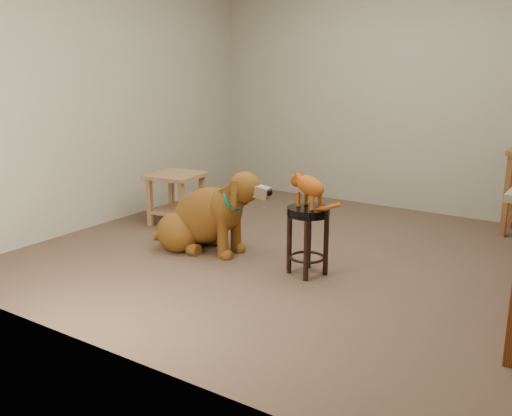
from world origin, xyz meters
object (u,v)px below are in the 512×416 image
Objects in this scene: golden_retriever at (206,218)px; tabby_kitten at (308,186)px; padded_stool at (308,227)px; side_table at (176,191)px.

golden_retriever is 1.06m from tabby_kitten.
padded_stool is 0.31m from tabby_kitten.
padded_stool is 1.84m from side_table.
padded_stool is 1.14× the size of tabby_kitten.
side_table is at bearing 144.49° from golden_retriever.
padded_stool reaches higher than side_table.
side_table is at bearing 163.47° from padded_stool.
golden_retriever reaches higher than side_table.
tabby_kitten is at bearing -16.48° from side_table.
tabby_kitten reaches higher than side_table.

